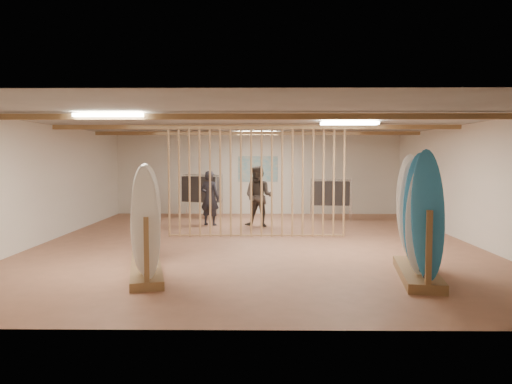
{
  "coord_description": "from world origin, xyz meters",
  "views": [
    {
      "loc": [
        0.14,
        -11.69,
        2.02
      ],
      "look_at": [
        0.0,
        0.0,
        1.2
      ],
      "focal_mm": 35.0,
      "sensor_mm": 36.0,
      "label": 1
    }
  ],
  "objects_px": {
    "shopper_a": "(210,194)",
    "shopper_b": "(259,192)",
    "rack_left": "(146,236)",
    "rack_right": "(418,236)",
    "clothing_rack_a": "(201,189)",
    "clothing_rack_b": "(331,193)"
  },
  "relations": [
    {
      "from": "shopper_a",
      "to": "shopper_b",
      "type": "height_order",
      "value": "shopper_b"
    },
    {
      "from": "shopper_b",
      "to": "shopper_a",
      "type": "bearing_deg",
      "value": -172.54
    },
    {
      "from": "rack_left",
      "to": "rack_right",
      "type": "relative_size",
      "value": 1.22
    },
    {
      "from": "rack_left",
      "to": "clothing_rack_a",
      "type": "xyz_separation_m",
      "value": [
        0.03,
        7.74,
        0.32
      ]
    },
    {
      "from": "shopper_a",
      "to": "rack_left",
      "type": "bearing_deg",
      "value": 107.22
    },
    {
      "from": "rack_left",
      "to": "clothing_rack_a",
      "type": "height_order",
      "value": "rack_left"
    },
    {
      "from": "clothing_rack_a",
      "to": "shopper_a",
      "type": "relative_size",
      "value": 0.8
    },
    {
      "from": "rack_right",
      "to": "clothing_rack_a",
      "type": "bearing_deg",
      "value": 128.62
    },
    {
      "from": "clothing_rack_b",
      "to": "clothing_rack_a",
      "type": "bearing_deg",
      "value": 176.53
    },
    {
      "from": "shopper_b",
      "to": "clothing_rack_b",
      "type": "bearing_deg",
      "value": 50.64
    },
    {
      "from": "rack_right",
      "to": "shopper_a",
      "type": "bearing_deg",
      "value": 131.8
    },
    {
      "from": "clothing_rack_a",
      "to": "shopper_b",
      "type": "xyz_separation_m",
      "value": [
        1.92,
        -1.95,
        0.04
      ]
    },
    {
      "from": "shopper_a",
      "to": "clothing_rack_a",
      "type": "bearing_deg",
      "value": -52.66
    },
    {
      "from": "rack_left",
      "to": "rack_right",
      "type": "xyz_separation_m",
      "value": [
        4.64,
        -0.36,
        0.06
      ]
    },
    {
      "from": "shopper_a",
      "to": "shopper_b",
      "type": "relative_size",
      "value": 0.92
    },
    {
      "from": "rack_right",
      "to": "clothing_rack_b",
      "type": "relative_size",
      "value": 1.67
    },
    {
      "from": "clothing_rack_a",
      "to": "shopper_a",
      "type": "xyz_separation_m",
      "value": [
        0.46,
        -1.67,
        -0.04
      ]
    },
    {
      "from": "rack_left",
      "to": "clothing_rack_b",
      "type": "relative_size",
      "value": 2.03
    },
    {
      "from": "rack_left",
      "to": "rack_right",
      "type": "height_order",
      "value": "rack_right"
    },
    {
      "from": "rack_right",
      "to": "shopper_b",
      "type": "xyz_separation_m",
      "value": [
        -2.69,
        6.15,
        0.29
      ]
    },
    {
      "from": "clothing_rack_a",
      "to": "shopper_b",
      "type": "relative_size",
      "value": 0.74
    },
    {
      "from": "rack_left",
      "to": "clothing_rack_b",
      "type": "xyz_separation_m",
      "value": [
        4.23,
        7.22,
        0.23
      ]
    }
  ]
}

